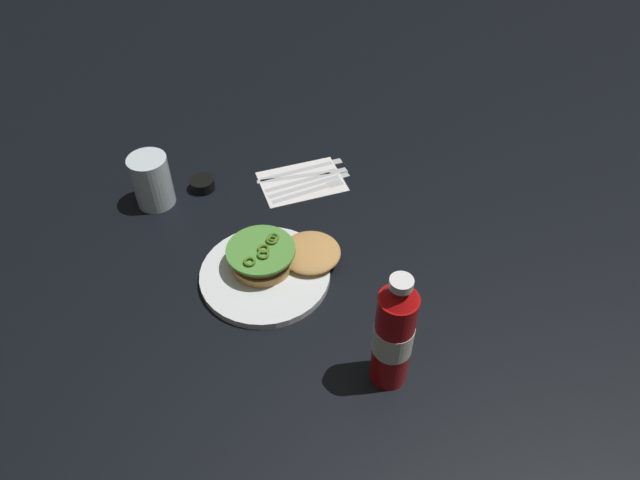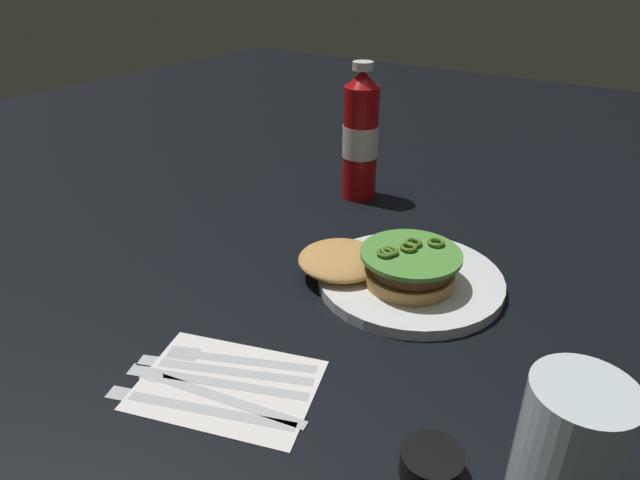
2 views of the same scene
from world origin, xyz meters
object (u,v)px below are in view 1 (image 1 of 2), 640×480
butter_knife (307,168)px  condiment_cup (202,184)px  napkin (302,181)px  dinner_plate (265,275)px  spoon_utensil (312,173)px  burger_sandwich (280,255)px  water_glass (152,181)px  ketchup_bottle (393,335)px  fork_utensil (314,189)px  table_knife (312,177)px  steak_knife (315,182)px

butter_knife → condiment_cup: bearing=-164.6°
butter_knife → napkin: bearing=-104.7°
dinner_plate → spoon_utensil: (0.09, 0.32, -0.00)m
burger_sandwich → condiment_cup: size_ratio=4.00×
dinner_plate → condiment_cup: condiment_cup is taller
water_glass → dinner_plate: bearing=-42.5°
ketchup_bottle → water_glass: size_ratio=2.07×
water_glass → fork_utensil: 0.36m
napkin → spoon_utensil: size_ratio=0.93×
fork_utensil → table_knife: 0.04m
condiment_cup → fork_utensil: (0.25, -0.01, -0.01)m
dinner_plate → steak_knife: dinner_plate is taller
table_knife → condiment_cup: bearing=-173.6°
water_glass → table_knife: water_glass is taller
water_glass → fork_utensil: water_glass is taller
napkin → fork_utensil: (0.03, -0.03, 0.00)m
burger_sandwich → napkin: (0.04, 0.27, -0.03)m
ketchup_bottle → condiment_cup: ketchup_bottle is taller
dinner_plate → water_glass: 0.34m
napkin → butter_knife: butter_knife is taller
water_glass → condiment_cup: (0.10, 0.04, -0.05)m
ketchup_bottle → table_knife: bearing=103.0°
water_glass → napkin: size_ratio=0.63×
fork_utensil → table_knife: bearing=96.5°
fork_utensil → dinner_plate: bearing=-110.9°
ketchup_bottle → napkin: 0.55m
spoon_utensil → burger_sandwich: bearing=-102.7°
ketchup_bottle → napkin: bearing=105.7°
napkin → butter_knife: size_ratio=0.95×
butter_knife → ketchup_bottle: bearing=-76.7°
dinner_plate → steak_knife: bearing=70.4°
dinner_plate → burger_sandwich: (0.03, 0.02, 0.03)m
steak_knife → napkin: bearing=163.9°
spoon_utensil → fork_utensil: bearing=-85.0°
spoon_utensil → steak_knife: bearing=-80.2°
table_knife → spoon_utensil: (-0.00, 0.02, 0.00)m
burger_sandwich → fork_utensil: (0.07, 0.24, -0.03)m
dinner_plate → spoon_utensil: dinner_plate is taller
condiment_cup → fork_utensil: condiment_cup is taller
condiment_cup → butter_knife: 0.25m
fork_utensil → butter_knife: (-0.02, 0.08, 0.00)m
ketchup_bottle → fork_utensil: (-0.12, 0.48, -0.11)m
dinner_plate → burger_sandwich: 0.05m
water_glass → steak_knife: bearing=8.5°
dinner_plate → water_glass: size_ratio=2.15×
fork_utensil → steak_knife: bearing=87.6°
ketchup_bottle → water_glass: 0.65m
dinner_plate → condiment_cup: size_ratio=4.57×
ketchup_bottle → spoon_utensil: size_ratio=1.22×
condiment_cup → butter_knife: size_ratio=0.28×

